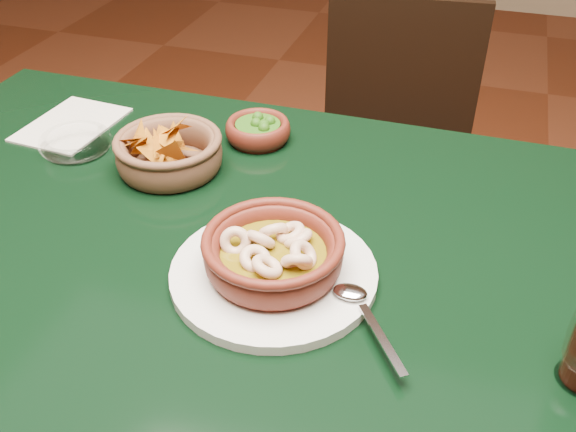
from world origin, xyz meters
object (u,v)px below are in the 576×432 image
(shrimp_plate, at_px, (274,258))
(chip_basket, at_px, (169,152))
(dining_chair, at_px, (391,166))
(dining_table, at_px, (206,275))

(shrimp_plate, height_order, chip_basket, chip_basket)
(dining_chair, bearing_deg, dining_table, -104.12)
(dining_table, bearing_deg, dining_chair, 75.88)
(dining_table, bearing_deg, chip_basket, 131.65)
(shrimp_plate, xyz_separation_m, chip_basket, (-0.25, 0.20, -0.00))
(dining_chair, xyz_separation_m, shrimp_plate, (-0.04, -0.78, 0.31))
(dining_table, xyz_separation_m, chip_basket, (-0.11, 0.13, 0.13))
(dining_chair, bearing_deg, chip_basket, -116.51)
(dining_table, height_order, shrimp_plate, shrimp_plate)
(dining_table, relative_size, dining_chair, 1.40)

